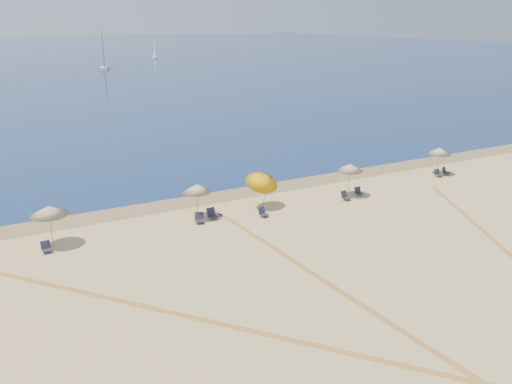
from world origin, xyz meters
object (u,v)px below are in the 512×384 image
at_px(chair_2, 200,218).
at_px(chair_7, 438,173).
at_px(chair_3, 212,214).
at_px(umbrella_2, 197,188).
at_px(umbrella_5, 439,151).
at_px(sailboat_0, 104,58).
at_px(chair_6, 358,192).
at_px(umbrella_1, 49,211).
at_px(chair_8, 445,171).
at_px(umbrella_4, 350,167).
at_px(chair_1, 46,247).
at_px(umbrella_3, 262,180).
at_px(chair_5, 345,196).
at_px(chair_4, 263,213).
at_px(sailboat_2, 155,51).

relative_size(chair_2, chair_7, 1.25).
bearing_deg(chair_3, chair_7, -7.20).
xyz_separation_m(umbrella_2, chair_3, (0.78, -0.57, -1.75)).
bearing_deg(umbrella_5, sailboat_0, 91.33).
bearing_deg(chair_6, umbrella_5, 13.23).
xyz_separation_m(umbrella_1, chair_8, (31.73, -0.22, -1.90)).
relative_size(umbrella_2, chair_6, 3.79).
bearing_deg(chair_7, umbrella_4, -176.89).
bearing_deg(chair_2, chair_1, -163.00).
bearing_deg(chair_2, umbrella_4, 15.69).
xyz_separation_m(umbrella_3, chair_6, (7.76, -0.94, -1.81)).
bearing_deg(chair_8, chair_7, 170.53).
bearing_deg(chair_2, chair_8, 17.70).
relative_size(umbrella_5, chair_5, 3.08).
bearing_deg(umbrella_1, umbrella_5, 0.43).
bearing_deg(chair_3, umbrella_1, 170.59).
bearing_deg(chair_7, chair_2, -178.94).
distance_m(chair_5, chair_7, 10.62).
xyz_separation_m(umbrella_4, chair_4, (-7.77, -0.76, -1.93)).
relative_size(umbrella_1, chair_3, 3.26).
bearing_deg(umbrella_1, sailboat_0, 75.65).
distance_m(chair_3, chair_7, 20.71).
bearing_deg(sailboat_0, umbrella_4, -74.44).
bearing_deg(chair_5, chair_3, 159.32).
distance_m(umbrella_5, chair_6, 9.76).
height_order(umbrella_5, chair_6, umbrella_5).
bearing_deg(umbrella_1, chair_6, -2.78).
bearing_deg(chair_7, chair_1, -179.04).
height_order(chair_5, chair_6, chair_5).
xyz_separation_m(chair_1, chair_2, (9.44, 0.08, 0.02)).
xyz_separation_m(chair_1, sailboat_2, (53.50, 146.30, 2.06)).
xyz_separation_m(umbrella_2, chair_1, (-9.67, -0.97, -1.79)).
bearing_deg(sailboat_2, chair_3, -97.27).
distance_m(umbrella_5, sailboat_2, 146.92).
distance_m(chair_2, chair_8, 22.77).
bearing_deg(chair_7, sailboat_2, 81.50).
height_order(chair_2, sailboat_0, sailboat_0).
bearing_deg(umbrella_2, umbrella_3, -3.71).
bearing_deg(chair_4, chair_7, -5.47).
distance_m(umbrella_4, chair_3, 11.12).
bearing_deg(chair_2, chair_6, 14.88).
height_order(umbrella_3, chair_6, umbrella_3).
xyz_separation_m(umbrella_5, chair_3, (-21.24, -0.62, -1.70)).
xyz_separation_m(chair_8, sailboat_2, (21.30, 145.74, 2.06)).
bearing_deg(umbrella_1, chair_4, -7.02).
bearing_deg(umbrella_4, chair_1, 179.77).
height_order(chair_2, chair_4, chair_2).
height_order(umbrella_1, chair_7, umbrella_1).
height_order(umbrella_1, umbrella_5, umbrella_1).
height_order(umbrella_2, chair_1, umbrella_2).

